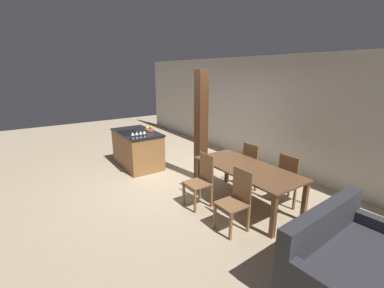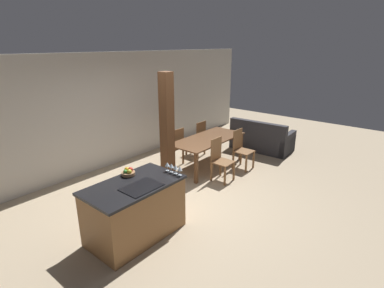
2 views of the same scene
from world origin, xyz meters
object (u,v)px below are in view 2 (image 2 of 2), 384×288
object	(u,v)px
wine_glass_far	(171,166)
wine_glass_end	(167,164)
dining_table	(208,142)
dining_chair_far_left	(175,146)
timber_post	(167,132)
dining_chair_far_right	(198,138)
wine_glass_near	(180,169)
dining_chair_near_right	(241,148)
fruit_bowl	(128,172)
couch	(261,140)
kitchen_island	(135,210)
dining_chair_near_left	(220,159)
wine_glass_middle	(176,167)

from	to	relation	value
wine_glass_far	wine_glass_end	distance (m)	0.09
wine_glass_end	dining_table	world-z (taller)	wine_glass_end
dining_chair_far_left	timber_post	xyz separation A→B (m)	(-0.93, -0.66, 0.70)
wine_glass_end	dining_chair_far_right	xyz separation A→B (m)	(2.75, 1.56, -0.53)
wine_glass_near	wine_glass_far	xyz separation A→B (m)	(0.00, 0.18, 0.00)
dining_chair_near_right	dining_chair_far_right	size ratio (longest dim) A/B	1.00
fruit_bowl	dining_chair_far_left	distance (m)	2.69
fruit_bowl	wine_glass_far	world-z (taller)	wine_glass_far
wine_glass_near	dining_chair_near_right	xyz separation A→B (m)	(2.75, 0.50, -0.53)
wine_glass_near	dining_chair_near_right	bearing A→B (deg)	10.37
wine_glass_near	wine_glass_end	distance (m)	0.28
wine_glass_near	couch	distance (m)	4.38
kitchen_island	dining_chair_far_left	size ratio (longest dim) A/B	1.55
timber_post	dining_chair_near_left	bearing A→B (deg)	-35.75
dining_table	dining_chair_far_left	size ratio (longest dim) A/B	2.08
wine_glass_middle	dining_table	size ratio (longest dim) A/B	0.08
dining_chair_far_right	kitchen_island	bearing A→B (deg)	23.60
wine_glass_middle	wine_glass_end	distance (m)	0.18
dining_chair_far_left	dining_chair_near_right	bearing A→B (deg)	123.57
dining_chair_near_right	dining_chair_far_left	xyz separation A→B (m)	(-0.88, 1.33, 0.00)
wine_glass_near	dining_chair_near_left	bearing A→B (deg)	15.11
dining_chair_near_right	couch	distance (m)	1.54
dining_chair_near_right	dining_chair_far_right	distance (m)	1.33
dining_chair_near_left	dining_chair_far_left	world-z (taller)	same
kitchen_island	wine_glass_middle	distance (m)	0.90
fruit_bowl	wine_glass_middle	distance (m)	0.75
dining_chair_near_left	dining_chair_far_left	xyz separation A→B (m)	(0.00, 1.33, 0.00)
dining_chair_near_right	dining_chair_far_right	world-z (taller)	same
dining_chair_near_right	timber_post	bearing A→B (deg)	159.71
wine_glass_near	wine_glass_end	xyz separation A→B (m)	(0.00, 0.28, 0.00)
wine_glass_end	dining_chair_near_left	size ratio (longest dim) A/B	0.16
dining_chair_near_left	fruit_bowl	bearing A→B (deg)	176.66
dining_chair_near_left	wine_glass_far	bearing A→B (deg)	-170.29
dining_chair_far_left	wine_glass_end	bearing A→B (deg)	39.96
wine_glass_near	timber_post	xyz separation A→B (m)	(0.93, 1.17, 0.17)
wine_glass_far	dining_table	xyz separation A→B (m)	(2.30, 0.98, -0.38)
fruit_bowl	dining_table	size ratio (longest dim) A/B	0.11
dining_chair_near_left	dining_chair_far_right	size ratio (longest dim) A/B	1.00
couch	fruit_bowl	bearing A→B (deg)	88.33
fruit_bowl	wine_glass_end	distance (m)	0.63
dining_table	dining_chair_near_right	distance (m)	0.81
wine_glass_far	dining_chair_near_right	size ratio (longest dim) A/B	0.16
dining_chair_far_right	wine_glass_middle	bearing A→B (deg)	32.41
fruit_bowl	dining_chair_near_left	bearing A→B (deg)	-3.34
wine_glass_end	dining_chair_near_right	size ratio (longest dim) A/B	0.16
dining_table	dining_chair_near_right	world-z (taller)	dining_chair_near_right
fruit_bowl	wine_glass_near	xyz separation A→B (m)	(0.51, -0.64, 0.07)
dining_chair_near_right	couch	world-z (taller)	dining_chair_near_right
wine_glass_near	wine_glass_far	size ratio (longest dim) A/B	1.00
wine_glass_far	timber_post	bearing A→B (deg)	46.90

